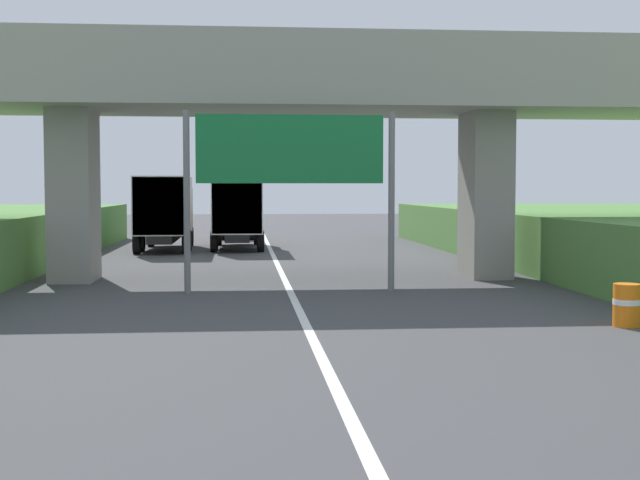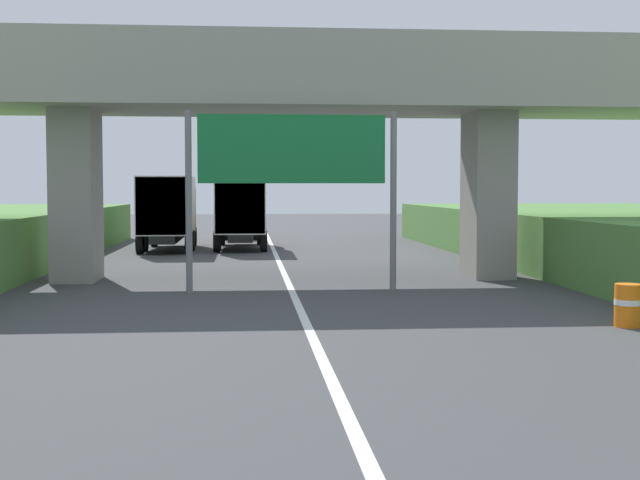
{
  "view_description": "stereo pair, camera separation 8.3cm",
  "coord_description": "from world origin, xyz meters",
  "px_view_note": "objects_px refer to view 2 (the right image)",
  "views": [
    {
      "loc": [
        -1.35,
        0.7,
        2.89
      ],
      "look_at": [
        0.0,
        15.7,
        2.0
      ],
      "focal_mm": 49.1,
      "sensor_mm": 36.0,
      "label": 1
    },
    {
      "loc": [
        -1.26,
        0.69,
        2.89
      ],
      "look_at": [
        0.0,
        15.7,
        2.0
      ],
      "focal_mm": 49.1,
      "sensor_mm": 36.0,
      "label": 2
    }
  ],
  "objects_px": {
    "truck_green": "(169,209)",
    "construction_barrel_2": "(628,305)",
    "truck_red": "(240,208)",
    "car_yellow": "(241,224)",
    "overhead_highway_sign": "(292,160)"
  },
  "relations": [
    {
      "from": "truck_green",
      "to": "construction_barrel_2",
      "type": "height_order",
      "value": "truck_green"
    },
    {
      "from": "truck_red",
      "to": "car_yellow",
      "type": "relative_size",
      "value": 1.78
    },
    {
      "from": "overhead_highway_sign",
      "to": "truck_green",
      "type": "relative_size",
      "value": 0.81
    },
    {
      "from": "car_yellow",
      "to": "truck_green",
      "type": "bearing_deg",
      "value": -109.74
    },
    {
      "from": "overhead_highway_sign",
      "to": "construction_barrel_2",
      "type": "relative_size",
      "value": 6.53
    },
    {
      "from": "truck_green",
      "to": "car_yellow",
      "type": "bearing_deg",
      "value": 70.26
    },
    {
      "from": "truck_red",
      "to": "construction_barrel_2",
      "type": "height_order",
      "value": "truck_red"
    },
    {
      "from": "truck_red",
      "to": "construction_barrel_2",
      "type": "relative_size",
      "value": 8.11
    },
    {
      "from": "truck_red",
      "to": "construction_barrel_2",
      "type": "xyz_separation_m",
      "value": [
        8.23,
        -24.66,
        -1.47
      ]
    },
    {
      "from": "truck_green",
      "to": "truck_red",
      "type": "relative_size",
      "value": 1.0
    },
    {
      "from": "overhead_highway_sign",
      "to": "truck_green",
      "type": "height_order",
      "value": "overhead_highway_sign"
    },
    {
      "from": "overhead_highway_sign",
      "to": "truck_red",
      "type": "distance_m",
      "value": 18.04
    },
    {
      "from": "overhead_highway_sign",
      "to": "car_yellow",
      "type": "relative_size",
      "value": 1.43
    },
    {
      "from": "truck_red",
      "to": "construction_barrel_2",
      "type": "distance_m",
      "value": 26.04
    },
    {
      "from": "overhead_highway_sign",
      "to": "car_yellow",
      "type": "height_order",
      "value": "overhead_highway_sign"
    }
  ]
}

